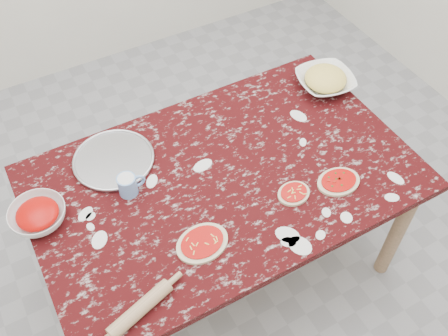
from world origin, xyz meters
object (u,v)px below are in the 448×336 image
cheese_bowl (325,82)px  rolling_pin (140,309)px  sauce_bowl (38,216)px  pizza_tray (114,160)px  flour_mug (128,185)px  worktable (224,188)px

cheese_bowl → rolling_pin: size_ratio=1.06×
sauce_bowl → cheese_bowl: sauce_bowl is taller
pizza_tray → sauce_bowl: (-0.36, -0.15, 0.03)m
pizza_tray → rolling_pin: 0.71m
sauce_bowl → flour_mug: (0.36, -0.04, 0.01)m
pizza_tray → rolling_pin: (-0.17, -0.69, 0.02)m
worktable → rolling_pin: (-0.54, -0.39, 0.11)m
worktable → pizza_tray: bearing=141.3°
pizza_tray → flour_mug: (-0.00, -0.19, 0.04)m
worktable → flour_mug: 0.42m
sauce_bowl → flour_mug: size_ratio=1.89×
flour_mug → worktable: bearing=-16.5°
cheese_bowl → sauce_bowl: bearing=-175.7°
worktable → pizza_tray: 0.49m
cheese_bowl → flour_mug: (-1.09, -0.14, 0.01)m
rolling_pin → pizza_tray: bearing=76.4°
pizza_tray → worktable: bearing=-38.7°
rolling_pin → worktable: bearing=35.8°
pizza_tray → rolling_pin: rolling_pin is taller
cheese_bowl → rolling_pin: (-1.25, -0.65, -0.01)m
flour_mug → rolling_pin: (-0.16, -0.50, -0.02)m
pizza_tray → flour_mug: flour_mug is taller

